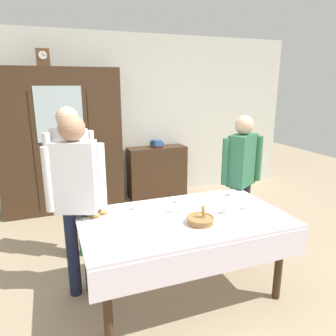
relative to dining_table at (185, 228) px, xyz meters
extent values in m
plane|color=tan|center=(0.00, 0.24, -0.67)|extent=(12.00, 12.00, 0.00)
cube|color=silver|center=(0.00, 2.89, 0.68)|extent=(6.40, 0.10, 2.70)
cylinder|color=#3D2819|center=(-0.77, -0.35, -0.30)|extent=(0.07, 0.07, 0.74)
cylinder|color=#3D2819|center=(0.77, -0.35, -0.30)|extent=(0.07, 0.07, 0.74)
cylinder|color=#3D2819|center=(-0.77, 0.42, -0.30)|extent=(0.07, 0.07, 0.74)
cylinder|color=#3D2819|center=(0.77, 0.42, -0.30)|extent=(0.07, 0.07, 0.74)
cube|color=silver|center=(0.00, 0.04, 0.08)|extent=(1.82, 1.05, 0.03)
cube|color=silver|center=(0.00, -0.49, -0.05)|extent=(1.82, 0.01, 0.24)
cube|color=#3D2819|center=(-0.90, 2.59, 0.40)|extent=(1.76, 0.45, 2.14)
cube|color=silver|center=(-0.90, 2.36, 0.83)|extent=(0.63, 0.01, 0.77)
cube|color=black|center=(-1.29, 2.36, 0.29)|extent=(0.01, 0.01, 1.72)
cube|color=black|center=(-0.51, 2.36, 0.29)|extent=(0.01, 0.01, 1.72)
cube|color=brown|center=(-1.04, 2.59, 1.59)|extent=(0.18, 0.10, 0.24)
cylinder|color=white|center=(-1.04, 2.54, 1.62)|extent=(0.11, 0.01, 0.11)
cube|color=black|center=(-1.04, 2.53, 1.64)|extent=(0.00, 0.00, 0.04)
cube|color=black|center=(-1.02, 2.53, 1.62)|extent=(0.05, 0.00, 0.00)
cube|color=#3D2819|center=(0.63, 2.64, -0.24)|extent=(1.00, 0.35, 0.87)
cube|color=#99332D|center=(0.63, 2.64, 0.22)|extent=(0.16, 0.19, 0.03)
cube|color=#2D5184|center=(0.63, 2.64, 0.24)|extent=(0.18, 0.24, 0.03)
cube|color=#2D5184|center=(0.63, 2.64, 0.28)|extent=(0.18, 0.23, 0.04)
cube|color=#2D5184|center=(0.63, 2.64, 0.31)|extent=(0.14, 0.19, 0.02)
cylinder|color=white|center=(0.69, 0.36, 0.10)|extent=(0.13, 0.13, 0.01)
cylinder|color=white|center=(0.69, 0.36, 0.13)|extent=(0.08, 0.08, 0.05)
torus|color=white|center=(0.73, 0.36, 0.13)|extent=(0.04, 0.01, 0.04)
cylinder|color=#47230F|center=(0.69, 0.36, 0.15)|extent=(0.06, 0.06, 0.01)
cylinder|color=white|center=(0.63, -0.03, 0.10)|extent=(0.13, 0.13, 0.01)
cylinder|color=white|center=(0.63, -0.03, 0.13)|extent=(0.08, 0.08, 0.05)
torus|color=white|center=(0.67, -0.03, 0.13)|extent=(0.04, 0.01, 0.04)
cylinder|color=#47230F|center=(0.63, -0.03, 0.15)|extent=(0.06, 0.06, 0.01)
cylinder|color=white|center=(0.08, 0.35, 0.10)|extent=(0.13, 0.13, 0.01)
cylinder|color=white|center=(0.08, 0.35, 0.13)|extent=(0.08, 0.08, 0.05)
torus|color=white|center=(0.12, 0.35, 0.13)|extent=(0.04, 0.01, 0.04)
cylinder|color=#47230F|center=(0.08, 0.35, 0.15)|extent=(0.06, 0.06, 0.01)
cylinder|color=white|center=(-0.05, 0.16, 0.10)|extent=(0.13, 0.13, 0.01)
cylinder|color=white|center=(-0.05, 0.16, 0.13)|extent=(0.08, 0.08, 0.05)
torus|color=white|center=(-0.01, 0.16, 0.13)|extent=(0.04, 0.01, 0.04)
cylinder|color=#47230F|center=(-0.05, 0.16, 0.15)|extent=(0.06, 0.06, 0.01)
cylinder|color=white|center=(-0.36, 0.34, 0.10)|extent=(0.13, 0.13, 0.01)
cylinder|color=white|center=(-0.36, 0.34, 0.13)|extent=(0.08, 0.08, 0.05)
torus|color=white|center=(-0.32, 0.34, 0.13)|extent=(0.04, 0.01, 0.04)
cylinder|color=#47230F|center=(-0.36, 0.34, 0.15)|extent=(0.06, 0.06, 0.01)
cylinder|color=white|center=(0.38, -0.04, 0.10)|extent=(0.13, 0.13, 0.01)
cylinder|color=white|center=(0.38, -0.04, 0.13)|extent=(0.08, 0.08, 0.05)
torus|color=white|center=(0.41, -0.04, 0.13)|extent=(0.04, 0.01, 0.04)
cylinder|color=#47230F|center=(0.38, -0.04, 0.15)|extent=(0.06, 0.06, 0.01)
cylinder|color=#9E7542|center=(0.08, -0.14, 0.12)|extent=(0.22, 0.22, 0.05)
torus|color=#9E7542|center=(0.08, -0.14, 0.15)|extent=(0.24, 0.24, 0.02)
cylinder|color=tan|center=(0.10, -0.15, 0.20)|extent=(0.04, 0.03, 0.12)
cylinder|color=tan|center=(0.11, -0.14, 0.20)|extent=(0.04, 0.04, 0.12)
cylinder|color=tan|center=(0.10, -0.13, 0.20)|extent=(0.04, 0.03, 0.12)
cylinder|color=white|center=(-0.72, 0.32, 0.10)|extent=(0.28, 0.28, 0.01)
ellipsoid|color=#BC7F3D|center=(-0.66, 0.31, 0.13)|extent=(0.07, 0.05, 0.04)
ellipsoid|color=#BC7F3D|center=(-0.71, 0.38, 0.13)|extent=(0.07, 0.05, 0.04)
ellipsoid|color=#BC7F3D|center=(-0.78, 0.30, 0.13)|extent=(0.07, 0.05, 0.04)
ellipsoid|color=#BC7F3D|center=(-0.74, 0.26, 0.13)|extent=(0.07, 0.05, 0.04)
cube|color=silver|center=(-0.52, 0.04, 0.10)|extent=(0.10, 0.01, 0.00)
ellipsoid|color=silver|center=(-0.46, 0.04, 0.10)|extent=(0.03, 0.02, 0.01)
cube|color=silver|center=(-0.16, -0.32, 0.10)|extent=(0.10, 0.01, 0.00)
ellipsoid|color=silver|center=(-0.10, -0.32, 0.10)|extent=(0.03, 0.02, 0.01)
cylinder|color=#232328|center=(0.90, 0.62, -0.28)|extent=(0.11, 0.11, 0.78)
cylinder|color=#232328|center=(1.05, 0.62, -0.28)|extent=(0.11, 0.11, 0.78)
cube|color=#33704C|center=(0.98, 0.62, 0.40)|extent=(0.41, 0.36, 0.59)
sphere|color=#DBB293|center=(0.98, 0.62, 0.80)|extent=(0.21, 0.21, 0.21)
cylinder|color=#33704C|center=(0.76, 0.62, 0.40)|extent=(0.08, 0.08, 0.53)
cylinder|color=#33704C|center=(1.20, 0.62, 0.40)|extent=(0.08, 0.08, 0.53)
cylinder|color=#33704C|center=(-0.95, 1.07, -0.25)|extent=(0.11, 0.11, 0.84)
cylinder|color=#33704C|center=(-0.80, 1.07, -0.25)|extent=(0.11, 0.11, 0.84)
cube|color=silver|center=(-0.87, 1.07, 0.48)|extent=(0.38, 0.40, 0.63)
sphere|color=#DBB293|center=(-0.87, 1.07, 0.91)|extent=(0.23, 0.23, 0.23)
cylinder|color=silver|center=(-1.09, 1.07, 0.48)|extent=(0.08, 0.08, 0.57)
cylinder|color=silver|center=(-0.65, 1.07, 0.48)|extent=(0.08, 0.08, 0.57)
cylinder|color=#191E38|center=(-0.95, 0.37, -0.26)|extent=(0.11, 0.11, 0.83)
cylinder|color=#191E38|center=(-0.80, 0.37, -0.26)|extent=(0.11, 0.11, 0.83)
cube|color=silver|center=(-0.88, 0.37, 0.47)|extent=(0.41, 0.31, 0.62)
sphere|color=tan|center=(-0.88, 0.37, 0.89)|extent=(0.22, 0.22, 0.22)
cylinder|color=silver|center=(-1.10, 0.37, 0.47)|extent=(0.08, 0.08, 0.56)
cylinder|color=silver|center=(-0.66, 0.37, 0.47)|extent=(0.08, 0.08, 0.56)
camera|label=1|loc=(-1.05, -2.35, 1.25)|focal=33.75mm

